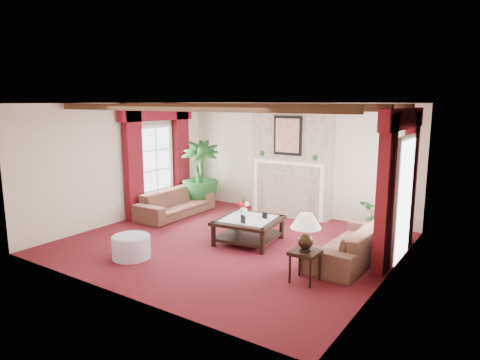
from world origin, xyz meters
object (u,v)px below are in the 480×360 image
Objects in this scene: sofa_right at (351,237)px; potted_palm at (200,189)px; coffee_table at (248,231)px; ottoman at (131,247)px; sofa_left at (176,199)px; side_table at (305,266)px.

potted_palm is at bearing -105.98° from sofa_right.
coffee_table reaches higher than ottoman.
sofa_left is at bearing 116.29° from ottoman.
potted_palm reaches higher than sofa_left.
ottoman is at bearing -165.42° from side_table.
sofa_right is 4.87m from potted_palm.
side_table reaches higher than coffee_table.
side_table is at bearing -33.00° from potted_palm.
coffee_table is 2.26m from ottoman.
potted_palm reaches higher than side_table.
potted_palm is 3.13m from coffee_table.
sofa_left is 4.62m from side_table.
sofa_left is 3.17× the size of ottoman.
sofa_right reaches higher than sofa_left.
sofa_right is at bearing 31.90° from ottoman.
potted_palm is at bearing 2.24° from sofa_left.
coffee_table is (2.54, -0.70, -0.18)m from sofa_left.
side_table is at bearing -10.02° from sofa_right.
coffee_table is at bearing -33.48° from potted_palm.
potted_palm is at bearing 138.61° from coffee_table.
sofa_left reaches higher than coffee_table.
ottoman is at bearing -69.61° from potted_palm.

